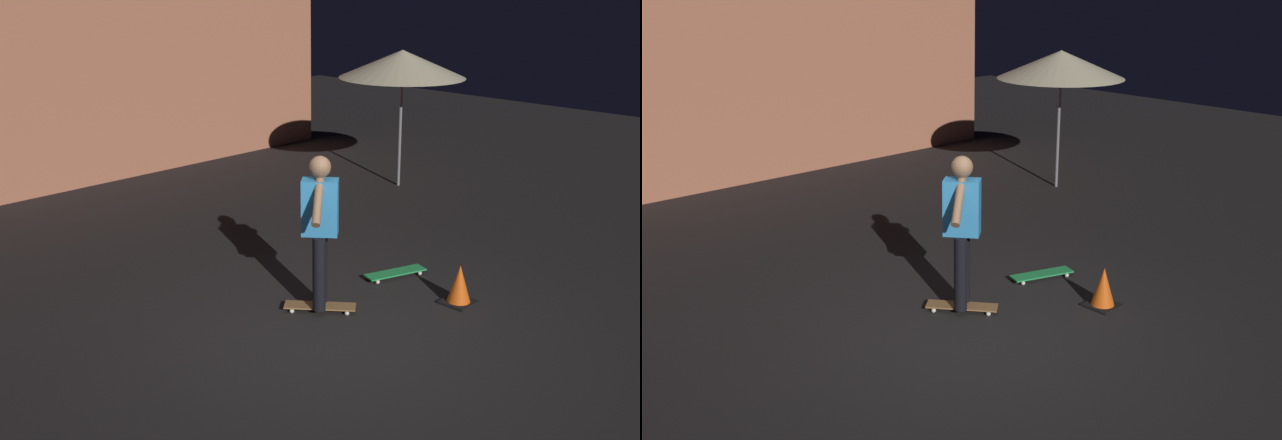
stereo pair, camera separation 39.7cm
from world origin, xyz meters
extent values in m
plane|color=black|center=(0.00, 0.00, 0.00)|extent=(28.00, 28.00, 0.00)
cube|color=#B76B4C|center=(0.72, 8.47, 1.69)|extent=(11.40, 3.32, 3.38)
cylinder|color=slate|center=(4.81, 3.05, 1.10)|extent=(0.05, 0.05, 2.20)
cone|color=beige|center=(4.81, 3.05, 2.08)|extent=(2.10, 2.10, 0.45)
cube|color=olive|center=(0.24, 0.48, 0.06)|extent=(0.65, 0.73, 0.02)
sphere|color=silver|center=(0.50, 0.30, 0.03)|extent=(0.05, 0.05, 0.05)
sphere|color=silver|center=(0.37, 0.19, 0.03)|extent=(0.05, 0.05, 0.05)
sphere|color=silver|center=(0.12, 0.76, 0.03)|extent=(0.05, 0.05, 0.05)
sphere|color=silver|center=(-0.01, 0.66, 0.03)|extent=(0.05, 0.05, 0.05)
cube|color=green|center=(1.57, 0.50, 0.06)|extent=(0.80, 0.44, 0.02)
sphere|color=silver|center=(1.88, 0.48, 0.03)|extent=(0.05, 0.05, 0.05)
sphere|color=silver|center=(1.83, 0.32, 0.03)|extent=(0.05, 0.05, 0.05)
sphere|color=silver|center=(1.31, 0.67, 0.03)|extent=(0.05, 0.05, 0.05)
sphere|color=silver|center=(1.26, 0.51, 0.03)|extent=(0.05, 0.05, 0.05)
cylinder|color=black|center=(0.33, 0.55, 0.48)|extent=(0.14, 0.14, 0.82)
cylinder|color=black|center=(0.16, 0.41, 0.48)|extent=(0.14, 0.14, 0.82)
cube|color=#338CCC|center=(0.24, 0.48, 1.19)|extent=(0.41, 0.43, 0.60)
sphere|color=#936B4C|center=(0.24, 0.48, 1.62)|extent=(0.23, 0.23, 0.23)
cylinder|color=#936B4C|center=(0.41, 0.62, 1.34)|extent=(0.48, 0.41, 0.46)
cylinder|color=#936B4C|center=(0.07, 0.34, 1.34)|extent=(0.48, 0.41, 0.46)
cube|color=black|center=(1.47, -0.49, 0.01)|extent=(0.34, 0.34, 0.03)
cone|color=#EA5914|center=(1.47, -0.49, 0.23)|extent=(0.28, 0.28, 0.46)
camera|label=1|loc=(-5.15, -4.80, 3.56)|focal=42.51mm
camera|label=2|loc=(-4.86, -5.08, 3.56)|focal=42.51mm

